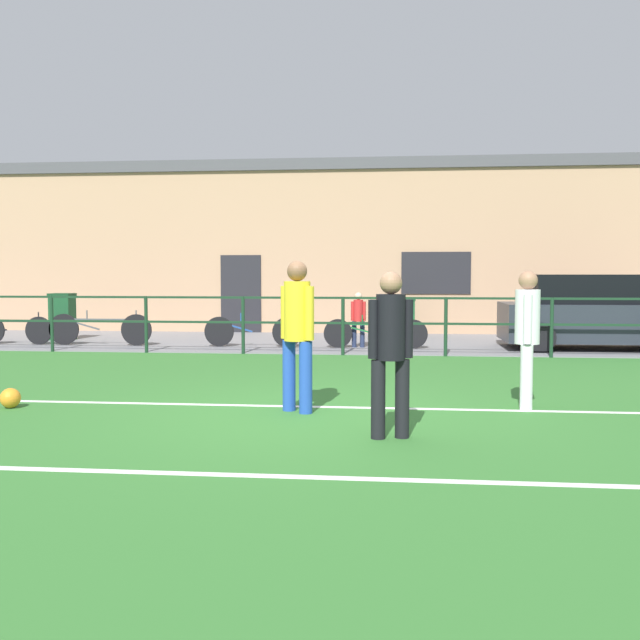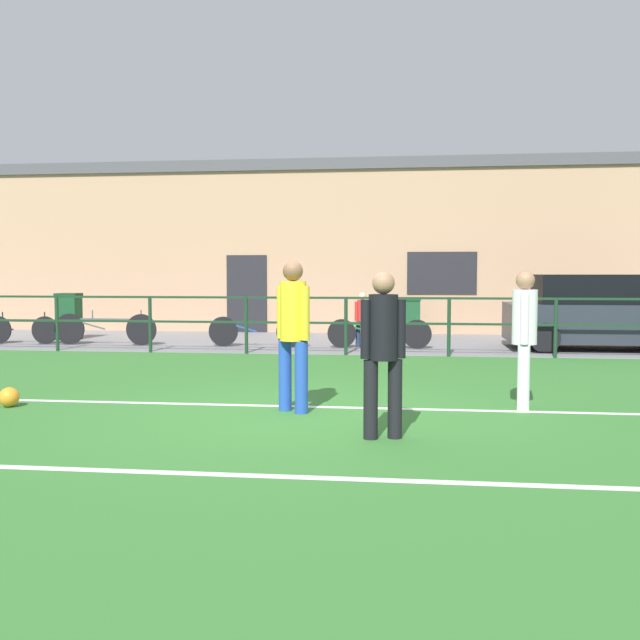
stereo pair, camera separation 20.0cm
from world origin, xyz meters
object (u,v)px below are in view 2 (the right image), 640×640
object	(u,v)px
player_striker	(524,331)
bicycle_parked_1	(14,329)
player_goalkeeper	(383,344)
bicycle_parked_3	(257,331)
trash_bin_1	(69,316)
player_winger	(293,327)
spectator_child	(362,316)
parked_car_red	(601,314)
trash_bin_0	(410,317)
bicycle_parked_2	(379,333)
soccer_ball_match	(9,397)
bicycle_parked_4	(105,329)

from	to	relation	value
player_striker	bicycle_parked_1	xyz separation A→B (m)	(-10.24, 6.63, -0.58)
player_goalkeeper	player_striker	distance (m)	2.32
bicycle_parked_3	trash_bin_1	distance (m)	5.01
player_winger	spectator_child	world-z (taller)	player_winger
parked_car_red	bicycle_parked_3	size ratio (longest dim) A/B	1.83
player_striker	trash_bin_0	bearing A→B (deg)	-163.16
bicycle_parked_2	bicycle_parked_3	xyz separation A→B (m)	(-2.65, -0.00, 0.02)
soccer_ball_match	player_striker	bearing A→B (deg)	5.45
player_winger	soccer_ball_match	world-z (taller)	player_winger
player_goalkeeper	bicycle_parked_2	distance (m)	8.35
player_goalkeeper	bicycle_parked_4	bearing A→B (deg)	112.66
player_goalkeeper	bicycle_parked_4	xyz separation A→B (m)	(-6.48, 8.32, -0.54)
parked_car_red	bicycle_parked_3	distance (m)	7.28
soccer_ball_match	spectator_child	xyz separation A→B (m)	(3.78, 7.33, 0.57)
player_goalkeeper	bicycle_parked_1	xyz separation A→B (m)	(-8.65, 8.32, -0.58)
player_goalkeeper	trash_bin_1	distance (m)	12.34
parked_car_red	bicycle_parked_4	xyz separation A→B (m)	(-10.71, -0.35, -0.38)
player_striker	spectator_child	distance (m)	7.14
player_winger	bicycle_parked_2	bearing A→B (deg)	-61.40
bicycle_parked_4	parked_car_red	bearing A→B (deg)	1.85
player_goalkeeper	trash_bin_0	size ratio (longest dim) A/B	1.65
player_winger	bicycle_parked_3	bearing A→B (deg)	-40.40
player_goalkeeper	trash_bin_1	xyz separation A→B (m)	(-7.89, 9.48, -0.34)
bicycle_parked_4	player_striker	bearing A→B (deg)	-39.39
bicycle_parked_3	bicycle_parked_2	bearing A→B (deg)	0.00
player_winger	bicycle_parked_1	size ratio (longest dim) A/B	0.83
trash_bin_0	trash_bin_1	distance (m)	8.34
soccer_ball_match	trash_bin_0	bearing A→B (deg)	64.64
player_winger	parked_car_red	bearing A→B (deg)	-91.32
bicycle_parked_1	bicycle_parked_2	xyz separation A→B (m)	(8.26, 0.00, -0.00)
trash_bin_0	parked_car_red	bearing A→B (deg)	-32.83
soccer_ball_match	bicycle_parked_3	bearing A→B (deg)	78.26
player_striker	bicycle_parked_2	size ratio (longest dim) A/B	0.74
player_goalkeeper	bicycle_parked_3	distance (m)	8.87
trash_bin_0	player_striker	bearing A→B (deg)	-82.08
spectator_child	player_goalkeeper	bearing A→B (deg)	90.25
player_striker	bicycle_parked_3	xyz separation A→B (m)	(-4.62, 6.63, -0.57)
player_winger	bicycle_parked_4	xyz separation A→B (m)	(-5.39, 7.09, -0.61)
spectator_child	parked_car_red	size ratio (longest dim) A/B	0.30
spectator_child	player_striker	bearing A→B (deg)	104.32
parked_car_red	trash_bin_1	bearing A→B (deg)	176.15
player_goalkeeper	parked_car_red	bearing A→B (deg)	48.73
player_winger	bicycle_parked_2	size ratio (longest dim) A/B	0.79
spectator_child	bicycle_parked_4	world-z (taller)	spectator_child
player_striker	bicycle_parked_3	distance (m)	8.10
player_striker	trash_bin_1	world-z (taller)	player_striker
soccer_ball_match	parked_car_red	size ratio (longest dim) A/B	0.06
player_striker	bicycle_parked_4	xyz separation A→B (m)	(-8.07, 6.63, -0.55)
parked_car_red	spectator_child	bearing A→B (deg)	-177.41
player_winger	bicycle_parked_3	xyz separation A→B (m)	(-1.95, 7.09, -0.64)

